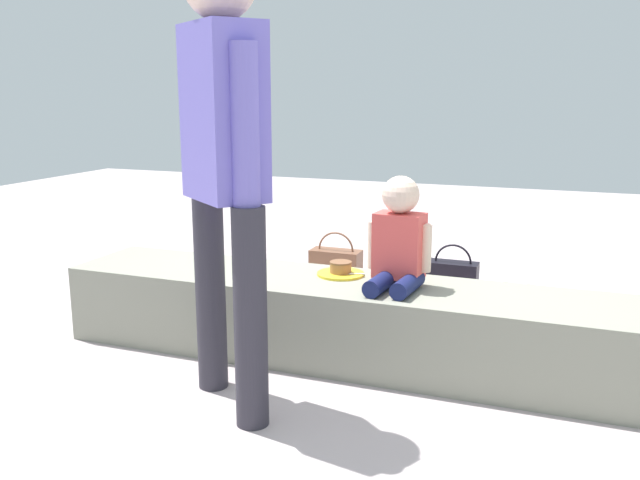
% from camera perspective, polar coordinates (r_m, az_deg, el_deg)
% --- Properties ---
extents(ground_plane, '(12.00, 12.00, 0.00)m').
position_cam_1_polar(ground_plane, '(3.18, 1.85, -9.81)').
color(ground_plane, '#AC9E9F').
extents(concrete_ledge, '(2.63, 0.51, 0.36)m').
position_cam_1_polar(concrete_ledge, '(3.11, 1.88, -6.71)').
color(concrete_ledge, gray).
rests_on(concrete_ledge, ground_plane).
extents(child_seated, '(0.28, 0.32, 0.48)m').
position_cam_1_polar(child_seated, '(2.95, 6.63, 0.09)').
color(child_seated, '#141C4E').
rests_on(child_seated, concrete_ledge).
extents(adult_standing, '(0.42, 0.38, 1.70)m').
position_cam_1_polar(adult_standing, '(2.50, -8.03, 8.15)').
color(adult_standing, '#2C2A34').
rests_on(adult_standing, ground_plane).
extents(cake_plate, '(0.22, 0.22, 0.07)m').
position_cam_1_polar(cake_plate, '(3.16, 1.75, -2.59)').
color(cake_plate, yellow).
rests_on(cake_plate, concrete_ledge).
extents(gift_bag, '(0.25, 0.12, 0.30)m').
position_cam_1_polar(gift_bag, '(3.47, 16.08, -6.11)').
color(gift_bag, '#B259BF').
rests_on(gift_bag, ground_plane).
extents(water_bottle_near_gift, '(0.07, 0.07, 0.20)m').
position_cam_1_polar(water_bottle_near_gift, '(3.72, 7.43, -4.99)').
color(water_bottle_near_gift, silver).
rests_on(water_bottle_near_gift, ground_plane).
extents(water_bottle_far_side, '(0.06, 0.06, 0.22)m').
position_cam_1_polar(water_bottle_far_side, '(3.97, -2.86, -3.65)').
color(water_bottle_far_side, silver).
rests_on(water_bottle_far_side, ground_plane).
extents(party_cup_red, '(0.09, 0.09, 0.10)m').
position_cam_1_polar(party_cup_red, '(4.66, -6.47, -1.98)').
color(party_cup_red, red).
rests_on(party_cup_red, ground_plane).
extents(cake_box_white, '(0.32, 0.29, 0.13)m').
position_cam_1_polar(cake_box_white, '(3.99, 18.86, -4.82)').
color(cake_box_white, white).
rests_on(cake_box_white, ground_plane).
extents(handbag_black_leather, '(0.29, 0.13, 0.34)m').
position_cam_1_polar(handbag_black_leather, '(4.03, 11.04, -3.33)').
color(handbag_black_leather, black).
rests_on(handbag_black_leather, ground_plane).
extents(handbag_brown_canvas, '(0.32, 0.14, 0.34)m').
position_cam_1_polar(handbag_brown_canvas, '(4.31, 1.34, -2.18)').
color(handbag_brown_canvas, brown).
rests_on(handbag_brown_canvas, ground_plane).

